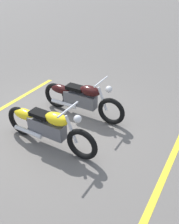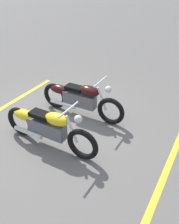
% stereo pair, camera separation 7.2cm
% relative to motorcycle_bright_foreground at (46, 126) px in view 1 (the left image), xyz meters
% --- Properties ---
extents(ground_plane, '(60.00, 60.00, 0.00)m').
position_rel_motorcycle_bright_foreground_xyz_m(ground_plane, '(-0.39, 0.67, -0.46)').
color(ground_plane, '#66605B').
extents(motorcycle_bright_foreground, '(2.23, 0.62, 1.04)m').
position_rel_motorcycle_bright_foreground_xyz_m(motorcycle_bright_foreground, '(0.00, 0.00, 0.00)').
color(motorcycle_bright_foreground, black).
rests_on(motorcycle_bright_foreground, ground).
extents(motorcycle_dark_foreground, '(2.23, 0.62, 1.04)m').
position_rel_motorcycle_bright_foreground_xyz_m(motorcycle_dark_foreground, '(-0.13, 1.33, 0.00)').
color(motorcycle_dark_foreground, black).
rests_on(motorcycle_dark_foreground, ground).
extents(parking_stripe_near, '(0.33, 3.20, 0.01)m').
position_rel_motorcycle_bright_foreground_xyz_m(parking_stripe_near, '(-2.01, 0.86, -0.46)').
color(parking_stripe_near, yellow).
rests_on(parking_stripe_near, ground).
extents(parking_stripe_mid, '(0.33, 3.20, 0.01)m').
position_rel_motorcycle_bright_foreground_xyz_m(parking_stripe_mid, '(2.34, 0.41, -0.46)').
color(parking_stripe_mid, yellow).
rests_on(parking_stripe_mid, ground).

